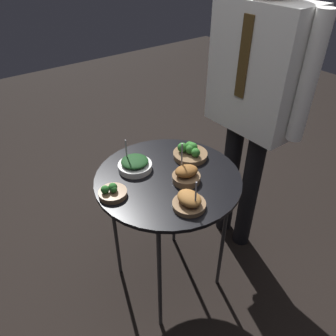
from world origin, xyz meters
name	(u,v)px	position (x,y,z in m)	size (l,w,h in m)	color
ground_plane	(168,276)	(0.00, 0.00, 0.00)	(8.00, 8.00, 0.00)	black
serving_cart	(168,186)	(0.00, 0.00, 0.69)	(0.68, 0.68, 0.75)	black
bowl_roast_near_rim	(186,175)	(0.07, 0.05, 0.78)	(0.13, 0.13, 0.18)	brown
bowl_roast_back_right	(189,201)	(0.21, -0.05, 0.78)	(0.14, 0.14, 0.15)	brown
bowl_spinach_center	(135,164)	(-0.14, -0.09, 0.77)	(0.16, 0.16, 0.15)	white
bowl_broccoli_mid_right	(112,192)	(-0.04, -0.27, 0.77)	(0.12, 0.12, 0.06)	brown
bowl_broccoli_front_left	(190,152)	(-0.07, 0.19, 0.77)	(0.17, 0.17, 0.08)	brown
waiter_figure	(255,85)	(-0.02, 0.56, 1.05)	(0.61, 0.23, 1.66)	black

